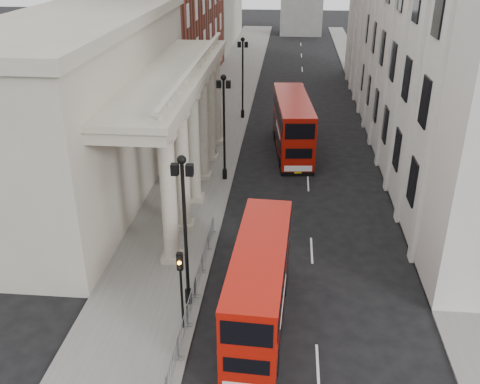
{
  "coord_description": "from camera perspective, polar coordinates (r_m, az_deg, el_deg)",
  "views": [
    {
      "loc": [
        4.21,
        -18.5,
        17.53
      ],
      "look_at": [
        1.47,
        10.87,
        3.38
      ],
      "focal_mm": 40.0,
      "sensor_mm": 36.0,
      "label": 1
    }
  ],
  "objects": [
    {
      "name": "ground",
      "position": [
        25.83,
        -5.75,
        -17.27
      ],
      "size": [
        260.0,
        260.0,
        0.0
      ],
      "primitive_type": "plane",
      "color": "black",
      "rests_on": "ground"
    },
    {
      "name": "sidewalk_west",
      "position": [
        52.05,
        -2.96,
        5.98
      ],
      "size": [
        6.0,
        140.0,
        0.12
      ],
      "primitive_type": "cube",
      "color": "slate",
      "rests_on": "ground"
    },
    {
      "name": "sidewalk_east",
      "position": [
        52.38,
        15.29,
        5.21
      ],
      "size": [
        3.0,
        140.0,
        0.12
      ],
      "primitive_type": "cube",
      "color": "slate",
      "rests_on": "ground"
    },
    {
      "name": "kerb",
      "position": [
        51.72,
        0.3,
        5.9
      ],
      "size": [
        0.2,
        140.0,
        0.14
      ],
      "primitive_type": "cube",
      "color": "slate",
      "rests_on": "ground"
    },
    {
      "name": "portico_building",
      "position": [
        41.0,
        -16.1,
        8.29
      ],
      "size": [
        9.0,
        28.0,
        12.0
      ],
      "primitive_type": "cube",
      "color": "#9D9784",
      "rests_on": "ground"
    },
    {
      "name": "east_building",
      "position": [
        52.1,
        19.45,
        18.74
      ],
      "size": [
        8.0,
        55.0,
        25.0
      ],
      "primitive_type": "cube",
      "color": "beige",
      "rests_on": "ground"
    },
    {
      "name": "lamp_post_south",
      "position": [
        26.24,
        -5.91,
        -3.27
      ],
      "size": [
        1.05,
        0.44,
        8.32
      ],
      "color": "black",
      "rests_on": "sidewalk_west"
    },
    {
      "name": "lamp_post_mid",
      "position": [
        40.8,
        -1.71,
        7.6
      ],
      "size": [
        1.05,
        0.44,
        8.32
      ],
      "color": "black",
      "rests_on": "sidewalk_west"
    },
    {
      "name": "lamp_post_north",
      "position": [
        56.15,
        0.29,
        12.64
      ],
      "size": [
        1.05,
        0.44,
        8.32
      ],
      "color": "black",
      "rests_on": "sidewalk_west"
    },
    {
      "name": "traffic_light",
      "position": [
        25.49,
        -6.35,
        -9.02
      ],
      "size": [
        0.28,
        0.33,
        4.3
      ],
      "color": "black",
      "rests_on": "sidewalk_west"
    },
    {
      "name": "crowd_barriers",
      "position": [
        27.1,
        -5.68,
        -12.99
      ],
      "size": [
        0.5,
        18.75,
        1.1
      ],
      "color": "gray",
      "rests_on": "sidewalk_west"
    },
    {
      "name": "bus_near",
      "position": [
        26.34,
        2.1,
        -9.77
      ],
      "size": [
        2.89,
        10.21,
        4.36
      ],
      "rotation": [
        0.0,
        0.0,
        -0.05
      ],
      "color": "#A71107",
      "rests_on": "ground"
    },
    {
      "name": "bus_far",
      "position": [
        47.72,
        5.62,
        7.19
      ],
      "size": [
        3.81,
        11.48,
        4.86
      ],
      "rotation": [
        0.0,
        0.0,
        0.1
      ],
      "color": "#9C1007",
      "rests_on": "ground"
    },
    {
      "name": "pedestrian_a",
      "position": [
        37.57,
        -5.81,
        -0.78
      ],
      "size": [
        0.62,
        0.45,
        1.57
      ],
      "primitive_type": "imported",
      "rotation": [
        0.0,
        0.0,
        -0.13
      ],
      "color": "black",
      "rests_on": "sidewalk_west"
    },
    {
      "name": "pedestrian_b",
      "position": [
        43.08,
        -6.49,
        2.9
      ],
      "size": [
        0.96,
        0.81,
        1.77
      ],
      "primitive_type": "imported",
      "rotation": [
        0.0,
        0.0,
        3.31
      ],
      "color": "black",
      "rests_on": "sidewalk_west"
    },
    {
      "name": "pedestrian_c",
      "position": [
        45.99,
        -3.06,
        4.52
      ],
      "size": [
        0.94,
        0.69,
        1.75
      ],
      "primitive_type": "imported",
      "rotation": [
        0.0,
        0.0,
        6.45
      ],
      "color": "black",
      "rests_on": "sidewalk_west"
    }
  ]
}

